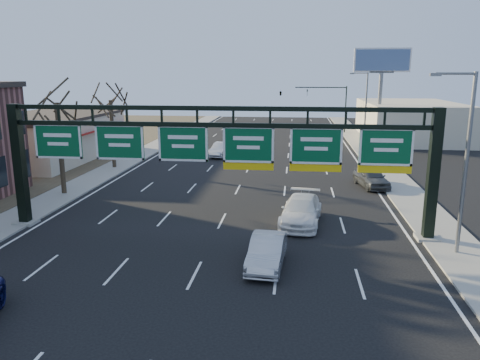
# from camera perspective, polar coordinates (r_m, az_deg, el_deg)

# --- Properties ---
(ground) EXTENTS (160.00, 160.00, 0.00)m
(ground) POSITION_cam_1_polar(r_m,az_deg,el_deg) (19.94, -6.81, -13.78)
(ground) COLOR black
(ground) RESTS_ON ground
(sidewalk_left) EXTENTS (3.00, 120.00, 0.12)m
(sidewalk_left) POSITION_cam_1_polar(r_m,az_deg,el_deg) (41.99, -17.54, 0.13)
(sidewalk_left) COLOR gray
(sidewalk_left) RESTS_ON ground
(sidewalk_right) EXTENTS (3.00, 120.00, 0.12)m
(sidewalk_right) POSITION_cam_1_polar(r_m,az_deg,el_deg) (39.24, 18.99, -0.85)
(sidewalk_right) COLOR gray
(sidewalk_right) RESTS_ON ground
(lane_markings) EXTENTS (21.60, 120.00, 0.01)m
(lane_markings) POSITION_cam_1_polar(r_m,az_deg,el_deg) (38.58, 0.09, -0.44)
(lane_markings) COLOR white
(lane_markings) RESTS_ON ground
(sign_gantry) EXTENTS (24.60, 1.20, 7.20)m
(sign_gantry) POSITION_cam_1_polar(r_m,az_deg,el_deg) (25.99, -2.64, 3.39)
(sign_gantry) COLOR black
(sign_gantry) RESTS_ON ground
(cream_strip) EXTENTS (10.90, 18.40, 4.70)m
(cream_strip) POSITION_cam_1_polar(r_m,az_deg,el_deg) (53.41, -22.32, 4.90)
(cream_strip) COLOR beige
(cream_strip) RESTS_ON ground
(building_right_distant) EXTENTS (12.00, 20.00, 5.00)m
(building_right_distant) POSITION_cam_1_polar(r_m,az_deg,el_deg) (69.37, 19.91, 6.85)
(building_right_distant) COLOR beige
(building_right_distant) RESTS_ON ground
(tree_mid) EXTENTS (3.60, 3.60, 9.24)m
(tree_mid) POSITION_cam_1_polar(r_m,az_deg,el_deg) (36.58, -21.59, 10.36)
(tree_mid) COLOR #30241A
(tree_mid) RESTS_ON sidewalk_left
(tree_far) EXTENTS (3.60, 3.60, 8.86)m
(tree_far) POSITION_cam_1_polar(r_m,az_deg,el_deg) (45.66, -15.60, 10.65)
(tree_far) COLOR #30241A
(tree_far) RESTS_ON sidewalk_left
(streetlight_near) EXTENTS (2.15, 0.22, 9.00)m
(streetlight_near) POSITION_cam_1_polar(r_m,az_deg,el_deg) (24.95, 25.66, 2.78)
(streetlight_near) COLOR slate
(streetlight_near) RESTS_ON sidewalk_right
(streetlight_far) EXTENTS (2.15, 0.22, 9.00)m
(streetlight_far) POSITION_cam_1_polar(r_m,az_deg,el_deg) (57.98, 14.96, 8.70)
(streetlight_far) COLOR slate
(streetlight_far) RESTS_ON sidewalk_right
(billboard_right) EXTENTS (7.00, 0.50, 12.00)m
(billboard_right) POSITION_cam_1_polar(r_m,az_deg,el_deg) (63.17, 16.87, 12.51)
(billboard_right) COLOR slate
(billboard_right) RESTS_ON ground
(traffic_signal_mast) EXTENTS (10.16, 0.54, 7.00)m
(traffic_signal_mast) POSITION_cam_1_polar(r_m,az_deg,el_deg) (72.38, 7.93, 10.09)
(traffic_signal_mast) COLOR black
(traffic_signal_mast) RESTS_ON ground
(car_silver_sedan) EXTENTS (1.83, 4.49, 1.45)m
(car_silver_sedan) POSITION_cam_1_polar(r_m,az_deg,el_deg) (22.31, 3.32, -8.67)
(car_silver_sedan) COLOR #ADAEB2
(car_silver_sedan) RESTS_ON ground
(car_white_wagon) EXTENTS (2.84, 5.77, 1.61)m
(car_white_wagon) POSITION_cam_1_polar(r_m,az_deg,el_deg) (28.55, 7.47, -3.71)
(car_white_wagon) COLOR white
(car_white_wagon) RESTS_ON ground
(car_grey_far) EXTENTS (2.76, 4.89, 1.57)m
(car_grey_far) POSITION_cam_1_polar(r_m,az_deg,el_deg) (38.78, 15.71, 0.32)
(car_grey_far) COLOR #414446
(car_grey_far) RESTS_ON ground
(car_silver_distant) EXTENTS (2.36, 4.81, 1.52)m
(car_silver_distant) POSITION_cam_1_polar(r_m,az_deg,el_deg) (51.15, -2.29, 3.73)
(car_silver_distant) COLOR silver
(car_silver_distant) RESTS_ON ground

